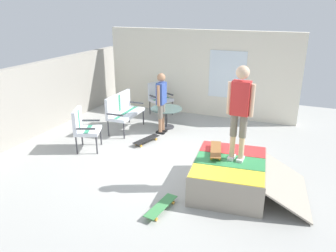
# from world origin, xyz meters

# --- Properties ---
(ground_plane) EXTENTS (12.00, 12.00, 0.10)m
(ground_plane) POSITION_xyz_m (0.00, 0.00, -0.05)
(ground_plane) COLOR #A8A8A3
(back_wall_cinderblock) EXTENTS (9.00, 0.20, 1.89)m
(back_wall_cinderblock) POSITION_xyz_m (0.00, 4.00, 0.95)
(back_wall_cinderblock) COLOR #9E998E
(back_wall_cinderblock) RESTS_ON ground_plane
(house_facade) EXTENTS (0.23, 6.00, 2.62)m
(house_facade) POSITION_xyz_m (3.80, 0.49, 1.31)
(house_facade) COLOR silver
(house_facade) RESTS_ON ground_plane
(skate_ramp) EXTENTS (1.85, 2.25, 0.59)m
(skate_ramp) POSITION_xyz_m (-0.44, -1.48, 0.30)
(skate_ramp) COLOR gray
(skate_ramp) RESTS_ON ground_plane
(patio_bench) EXTENTS (1.26, 0.57, 1.02)m
(patio_bench) POSITION_xyz_m (1.56, 1.99, 0.62)
(patio_bench) COLOR #38383D
(patio_bench) RESTS_ON ground_plane
(patio_chair_near_house) EXTENTS (0.81, 0.78, 1.02)m
(patio_chair_near_house) POSITION_xyz_m (3.26, 1.65, 0.61)
(patio_chair_near_house) COLOR #38383D
(patio_chair_near_house) RESTS_ON ground_plane
(patio_chair_by_wall) EXTENTS (0.79, 0.75, 1.02)m
(patio_chair_by_wall) POSITION_xyz_m (0.04, 2.19, 0.61)
(patio_chair_by_wall) COLOR #38383D
(patio_chair_by_wall) RESTS_ON ground_plane
(patio_table) EXTENTS (0.90, 0.90, 0.57)m
(patio_table) POSITION_xyz_m (2.18, 0.94, 0.40)
(patio_table) COLOR #38383D
(patio_table) RESTS_ON ground_plane
(person_watching) EXTENTS (0.48, 0.24, 1.64)m
(person_watching) POSITION_xyz_m (1.77, 0.91, 0.95)
(person_watching) COLOR black
(person_watching) RESTS_ON ground_plane
(person_skater) EXTENTS (0.25, 0.48, 1.76)m
(person_skater) POSITION_xyz_m (-0.35, -1.53, 1.63)
(person_skater) COLOR silver
(person_skater) RESTS_ON skate_ramp
(skateboard_by_bench) EXTENTS (0.82, 0.42, 0.10)m
(skateboard_by_bench) POSITION_xyz_m (0.96, 0.98, 0.08)
(skateboard_by_bench) COLOR black
(skateboard_by_bench) RESTS_ON ground_plane
(skateboard_spare) EXTENTS (0.82, 0.31, 0.10)m
(skateboard_spare) POSITION_xyz_m (-1.59, -0.54, 0.08)
(skateboard_spare) COLOR #3F8C4C
(skateboard_spare) RESTS_ON ground_plane
(skateboard_on_ramp) EXTENTS (0.82, 0.39, 0.10)m
(skateboard_on_ramp) POSITION_xyz_m (-0.25, -1.12, 0.68)
(skateboard_on_ramp) COLOR brown
(skateboard_on_ramp) RESTS_ON skate_ramp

